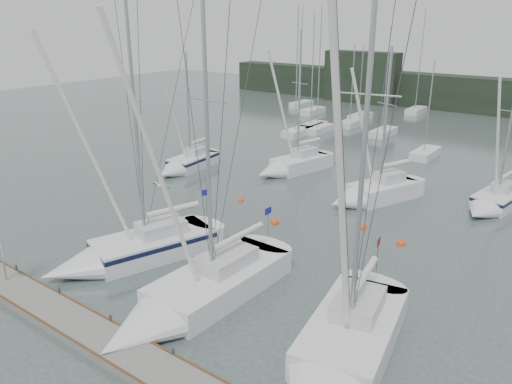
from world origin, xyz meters
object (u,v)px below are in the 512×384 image
sailboat_mid_c (369,194)px  sailboat_mid_d (492,203)px  sailboat_mid_b (289,166)px  sailboat_mid_a (185,165)px  buoy_b (401,244)px  sailboat_near_right (338,360)px  sailboat_near_center (185,302)px  buoy_d (362,228)px  buoy_a (275,223)px  buoy_c (241,201)px  sailboat_near_left (123,253)px

sailboat_mid_c → sailboat_mid_d: (7.94, 3.82, -0.07)m
sailboat_mid_b → sailboat_mid_a: bearing=-133.4°
buoy_b → sailboat_mid_a: bearing=171.7°
sailboat_near_right → sailboat_mid_d: (0.78, 22.56, -0.09)m
sailboat_near_center → sailboat_mid_b: sailboat_near_center is taller
sailboat_near_right → sailboat_mid_a: size_ratio=1.64×
buoy_d → sailboat_near_center: bearing=-99.7°
buoy_a → buoy_c: buoy_a is taller
buoy_a → buoy_c: size_ratio=1.19×
sailboat_near_right → sailboat_mid_a: 29.11m
buoy_c → buoy_d: bearing=5.0°
sailboat_mid_d → buoy_d: bearing=-116.6°
buoy_c → sailboat_near_right: bearing=-40.8°
sailboat_near_left → sailboat_mid_d: (15.11, 21.48, -0.08)m
sailboat_mid_b → sailboat_mid_c: (8.99, -2.67, 0.03)m
sailboat_near_right → sailboat_mid_b: size_ratio=1.40×
sailboat_mid_d → buoy_c: (-15.98, -9.43, -0.56)m
sailboat_mid_b → buoy_b: sailboat_mid_b is taller
sailboat_near_right → buoy_b: (-2.41, 13.10, -0.65)m
sailboat_near_left → sailboat_mid_b: size_ratio=1.20×
sailboat_mid_b → sailboat_mid_d: 16.97m
sailboat_near_right → sailboat_mid_b: bearing=117.2°
sailboat_near_center → sailboat_mid_d: bearing=71.1°
sailboat_mid_b → sailboat_mid_d: sailboat_mid_b is taller
buoy_c → buoy_a: bearing=-23.8°
sailboat_near_center → sailboat_mid_c: (0.76, 19.20, 0.04)m
sailboat_mid_a → buoy_b: bearing=-13.4°
sailboat_near_center → sailboat_near_left: bearing=168.2°
sailboat_mid_b → buoy_b: 16.07m
sailboat_mid_b → sailboat_mid_d: size_ratio=1.10×
sailboat_mid_c → buoy_a: sailboat_mid_c is taller
sailboat_near_left → sailboat_near_right: bearing=14.5°
sailboat_mid_a → buoy_d: bearing=-12.0°
sailboat_mid_b → sailboat_mid_d: bearing=17.7°
sailboat_near_left → buoy_c: size_ratio=30.55×
sailboat_near_left → sailboat_mid_a: bearing=141.7°
sailboat_mid_c → sailboat_mid_b: bearing=-173.7°
sailboat_near_center → buoy_a: sailboat_near_center is taller
sailboat_near_left → sailboat_mid_a: sailboat_near_left is taller
buoy_c → sailboat_mid_d: bearing=30.5°
sailboat_mid_b → sailboat_near_right: bearing=-39.1°
buoy_a → buoy_c: (-4.55, 2.00, 0.00)m
sailboat_mid_d → sailboat_mid_c: bearing=-144.9°
sailboat_near_center → buoy_d: size_ratio=28.06×
buoy_b → sailboat_near_center: bearing=-112.1°
sailboat_near_center → sailboat_mid_b: 23.36m
sailboat_near_left → sailboat_mid_b: bearing=114.0°
sailboat_near_right → buoy_b: sailboat_near_right is taller
sailboat_mid_c → buoy_a: 8.39m
sailboat_near_center → sailboat_mid_d: (8.70, 23.02, -0.04)m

